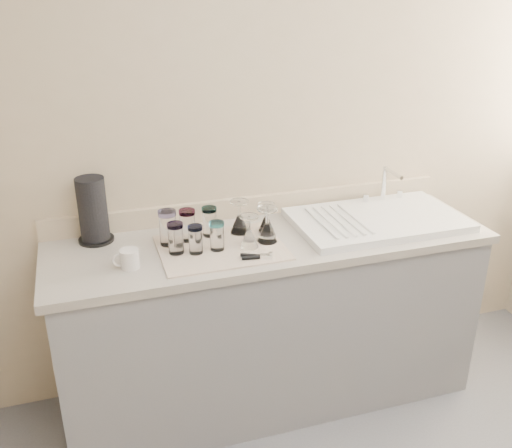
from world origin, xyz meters
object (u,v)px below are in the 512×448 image
object	(u,v)px
goblet_front_right	(267,230)
goblet_extra	(268,226)
tumbler_teal	(168,227)
tumbler_purple	(210,221)
goblet_back_left	(239,222)
white_mug	(129,259)
sink_unit	(377,219)
goblet_front_left	(249,236)
tumbler_magenta	(176,238)
can_opener	(257,257)
tumbler_blue	(196,239)
paper_towel_roll	(93,211)
goblet_back_right	(266,222)
tumbler_cyan	(188,225)
tumbler_lavender	(217,236)

from	to	relation	value
goblet_front_right	goblet_extra	xyz separation A→B (m)	(0.02, 0.06, -0.01)
tumbler_teal	goblet_extra	bearing A→B (deg)	-6.28
tumbler_purple	goblet_back_left	distance (m)	0.14
white_mug	sink_unit	bearing A→B (deg)	5.06
sink_unit	goblet_extra	distance (m)	0.57
sink_unit	goblet_front_left	xyz separation A→B (m)	(-0.68, -0.08, 0.04)
tumbler_magenta	goblet_front_left	size ratio (longest dim) A/B	0.94
can_opener	tumbler_blue	bearing A→B (deg)	150.60
tumbler_magenta	goblet_front_left	xyz separation A→B (m)	(0.32, -0.04, -0.02)
paper_towel_roll	goblet_back_right	bearing A→B (deg)	-11.27
tumbler_teal	goblet_back_right	bearing A→B (deg)	0.02
goblet_back_left	paper_towel_roll	size ratio (longest dim) A/B	0.52
tumbler_teal	goblet_back_left	bearing A→B (deg)	4.56
sink_unit	tumbler_blue	xyz separation A→B (m)	(-0.92, -0.07, 0.05)
tumbler_cyan	tumbler_purple	size ratio (longest dim) A/B	1.06
sink_unit	goblet_back_left	bearing A→B (deg)	173.26
tumbler_magenta	goblet_extra	world-z (taller)	same
goblet_back_left	paper_towel_roll	distance (m)	0.67
goblet_back_right	can_opener	size ratio (longest dim) A/B	1.03
goblet_front_left	can_opener	bearing A→B (deg)	-91.68
tumbler_teal	white_mug	bearing A→B (deg)	-140.04
tumbler_lavender	goblet_extra	bearing A→B (deg)	14.95
goblet_front_left	goblet_front_right	xyz separation A→B (m)	(0.09, 0.03, 0.00)
sink_unit	tumbler_blue	bearing A→B (deg)	-175.64
tumbler_cyan	goblet_back_left	world-z (taller)	goblet_back_left
tumbler_cyan	tumbler_magenta	size ratio (longest dim) A/B	1.05
tumbler_cyan	sink_unit	bearing A→B (deg)	-4.34
goblet_back_left	goblet_back_right	world-z (taller)	goblet_back_left
tumbler_cyan	can_opener	size ratio (longest dim) A/B	1.09
sink_unit	tumbler_teal	world-z (taller)	sink_unit
goblet_back_right	goblet_extra	bearing A→B (deg)	-100.87
white_mug	tumbler_blue	bearing A→B (deg)	7.26
tumbler_blue	goblet_front_left	bearing A→B (deg)	-2.71
can_opener	goblet_back_left	bearing A→B (deg)	88.72
tumbler_purple	goblet_back_left	bearing A→B (deg)	-4.12
tumbler_cyan	tumbler_lavender	size ratio (longest dim) A/B	1.12
tumbler_teal	tumbler_lavender	size ratio (longest dim) A/B	1.23
tumbler_cyan	goblet_back_right	size ratio (longest dim) A/B	1.06
tumbler_teal	tumbler_cyan	world-z (taller)	tumbler_teal
tumbler_magenta	goblet_front_left	world-z (taller)	goblet_front_left
tumbler_purple	goblet_front_right	distance (m)	0.27
tumbler_teal	tumbler_cyan	xyz separation A→B (m)	(0.09, 0.02, -0.01)
can_opener	sink_unit	bearing A→B (deg)	16.43
goblet_back_left	goblet_back_right	size ratio (longest dim) A/B	1.14
tumbler_lavender	can_opener	bearing A→B (deg)	-44.80
tumbler_magenta	goblet_back_left	bearing A→B (deg)	21.20
tumbler_blue	tumbler_magenta	bearing A→B (deg)	162.50
can_opener	paper_towel_roll	bearing A→B (deg)	147.41
tumbler_cyan	can_opener	distance (m)	0.37
tumbler_purple	goblet_front_left	xyz separation A→B (m)	(0.14, -0.17, -0.02)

